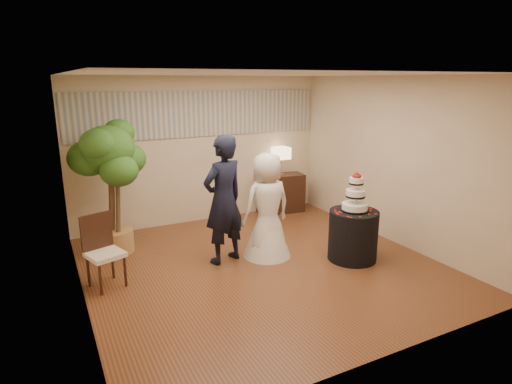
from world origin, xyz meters
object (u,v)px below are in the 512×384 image
bride (267,206)px  table_lamp (281,161)px  wedding_cake (356,192)px  groom (224,200)px  cake_table (353,235)px  side_chair (105,252)px  console (281,193)px  ficus_tree (111,187)px

bride → table_lamp: (1.38, 1.92, 0.26)m
wedding_cake → groom: bearing=154.8°
cake_table → table_lamp: (0.26, 2.66, 0.70)m
cake_table → side_chair: bearing=167.4°
console → cake_table: bearing=-87.9°
wedding_cake → table_lamp: (0.26, 2.66, 0.00)m
wedding_cake → table_lamp: size_ratio=1.05×
table_lamp → ficus_tree: bearing=-169.2°
groom → cake_table: bearing=137.0°
wedding_cake → console: 2.76m
bride → wedding_cake: bearing=143.0°
wedding_cake → table_lamp: wedding_cake is taller
wedding_cake → side_chair: size_ratio=0.61×
groom → side_chair: size_ratio=1.98×
table_lamp → side_chair: bearing=-153.9°
ficus_tree → console: bearing=10.8°
bride → table_lamp: 2.38m
groom → side_chair: (-1.75, -0.06, -0.49)m
wedding_cake → side_chair: bearing=167.4°
table_lamp → ficus_tree: size_ratio=0.27×
cake_table → console: (0.26, 2.66, 0.01)m
table_lamp → ficus_tree: ficus_tree is taller
console → side_chair: side_chair is taller
wedding_cake → side_chair: (-3.55, 0.79, -0.59)m
bride → table_lamp: size_ratio=2.87×
table_lamp → wedding_cake: bearing=-95.5°
groom → ficus_tree: (-1.44, 1.14, 0.10)m
wedding_cake → table_lamp: 2.67m
groom → wedding_cake: (1.80, -0.85, 0.11)m
cake_table → ficus_tree: ficus_tree is taller
groom → cake_table: (1.80, -0.85, -0.59)m
groom → wedding_cake: 1.99m
ficus_tree → table_lamp: bearing=10.8°
bride → ficus_tree: 2.48m
table_lamp → side_chair: table_lamp is taller
side_chair → bride: bearing=-19.5°
bride → cake_table: size_ratio=2.12×
groom → cake_table: 2.08m
table_lamp → cake_table: bearing=-95.5°
ficus_tree → groom: bearing=-38.5°
console → side_chair: 4.24m
bride → side_chair: bride is taller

